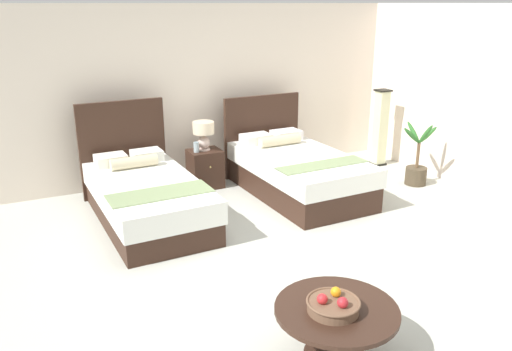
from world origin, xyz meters
The scene contains 12 objects.
ground_plane centered at (0.00, 0.00, -0.01)m, with size 10.35×9.58×0.02m, color beige.
wall_back centered at (0.00, 2.99, 1.25)m, with size 10.35×0.12×2.51m, color silver.
wall_side_right centered at (3.38, 0.40, 1.25)m, with size 0.12×5.18×2.51m, color silver.
bed_near_window centered at (-1.05, 1.62, 0.31)m, with size 1.19×2.20×1.30m.
bed_near_corner centered at (1.04, 1.61, 0.32)m, with size 1.27×2.19×1.21m.
nightstand centered at (0.01, 2.40, 0.27)m, with size 0.45×0.42×0.54m.
table_lamp centered at (0.01, 2.42, 0.81)m, with size 0.30×0.30×0.41m.
vase centered at (-0.12, 2.36, 0.62)m, with size 0.08×0.08×0.15m.
coffee_table centered at (-0.47, -1.53, 0.32)m, with size 0.91×0.91×0.41m.
fruit_bowl centered at (-0.52, -1.55, 0.46)m, with size 0.39×0.39×0.15m.
floor_lamp_corner centered at (2.92, 2.17, 0.61)m, with size 0.21×0.21×1.23m.
potted_palm centered at (2.79, 1.15, 0.25)m, with size 0.59×0.54×0.95m.
Camera 1 is at (-2.42, -4.16, 2.51)m, focal length 36.06 mm.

